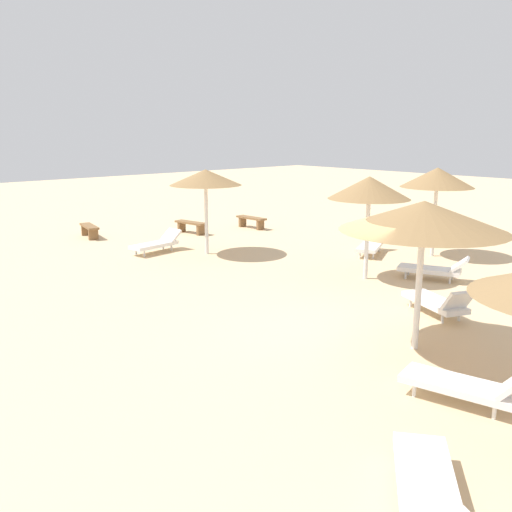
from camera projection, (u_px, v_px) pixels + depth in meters
ground_plane at (354, 338)px, 11.24m from camera, size 80.00×80.00×0.00m
parasol_1 at (424, 216)px, 10.12m from camera, size 3.09×3.09×2.88m
parasol_2 at (437, 178)px, 17.95m from camera, size 2.38×2.38×2.95m
parasol_3 at (369, 188)px, 15.14m from camera, size 2.28×2.28×2.90m
parasol_4 at (206, 178)px, 18.28m from camera, size 2.41×2.41×2.87m
lounger_0 at (467, 385)px, 8.44m from camera, size 1.03×1.95×0.78m
lounger_1 at (438, 302)px, 12.50m from camera, size 1.31×1.95×0.81m
lounger_2 at (371, 244)px, 18.79m from camera, size 1.93×1.41×0.81m
lounger_3 at (434, 269)px, 15.50m from camera, size 1.32×1.99×0.73m
lounger_4 at (157, 243)px, 19.03m from camera, size 1.96×0.90×0.71m
lounger_5 at (427, 484)px, 6.11m from camera, size 1.91×1.67×0.62m
bench_0 at (191, 225)px, 22.48m from camera, size 0.63×1.54×0.49m
bench_1 at (251, 220)px, 23.70m from camera, size 0.48×1.52×0.49m
bench_2 at (89, 229)px, 21.63m from camera, size 0.68×1.55×0.49m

